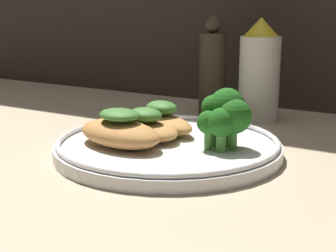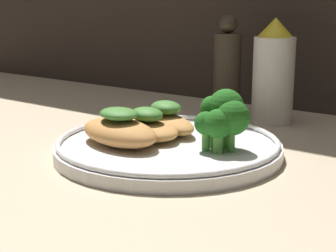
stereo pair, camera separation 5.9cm
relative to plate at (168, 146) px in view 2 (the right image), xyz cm
name	(u,v)px [view 2 (the right image)]	position (x,y,z in cm)	size (l,w,h in cm)	color
ground_plane	(168,159)	(0.00, 0.00, -1.49)	(180.00, 180.00, 1.00)	tan
plate	(168,146)	(0.00, 0.00, 0.00)	(26.11, 26.11, 2.00)	white
grilled_meat_front	(119,130)	(-3.97, -3.89, 2.12)	(12.10, 8.37, 4.26)	#BC7F42
grilled_meat_middle	(147,127)	(-3.11, -0.03, 1.81)	(10.44, 8.25, 3.79)	#BC7F42
grilled_meat_back	(166,120)	(-3.33, 4.04, 1.90)	(11.91, 8.83, 3.92)	#BC7F42
broccoli_bunch	(223,116)	(6.33, 1.42, 4.11)	(5.85, 5.71, 6.62)	#4C8E38
sauce_bottle	(273,73)	(2.40, 22.03, 6.24)	(5.91, 5.91, 15.11)	white
pepper_grinder	(227,71)	(-5.21, 22.03, 5.96)	(4.13, 4.13, 15.32)	#382D23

